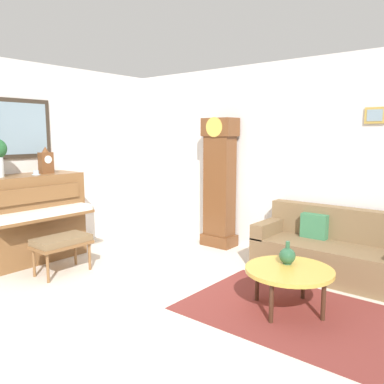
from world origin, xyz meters
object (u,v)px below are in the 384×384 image
(grandfather_clock, at_px, (219,186))
(couch, at_px, (333,251))
(piano, at_px, (30,218))
(mantel_clock, at_px, (46,161))
(piano_bench, at_px, (62,242))
(teacup, at_px, (36,173))
(green_jug, at_px, (287,256))
(coffee_table, at_px, (289,271))

(grandfather_clock, bearing_deg, couch, -6.09)
(piano, xyz_separation_m, mantel_clock, (0.00, 0.29, 0.77))
(piano_bench, height_order, grandfather_clock, grandfather_clock)
(mantel_clock, distance_m, teacup, 0.26)
(piano, height_order, green_jug, piano)
(teacup, height_order, green_jug, teacup)
(grandfather_clock, bearing_deg, green_jug, -36.56)
(piano_bench, distance_m, grandfather_clock, 2.52)
(teacup, bearing_deg, couch, 30.52)
(piano_bench, xyz_separation_m, coffee_table, (2.72, 0.85, 0.00))
(piano_bench, relative_size, grandfather_clock, 0.34)
(piano, xyz_separation_m, piano_bench, (0.79, -0.01, -0.21))
(piano_bench, xyz_separation_m, grandfather_clock, (0.81, 2.32, 0.56))
(grandfather_clock, height_order, coffee_table, grandfather_clock)
(grandfather_clock, height_order, green_jug, grandfather_clock)
(piano, height_order, mantel_clock, mantel_clock)
(coffee_table, relative_size, teacup, 7.59)
(couch, height_order, green_jug, couch)
(piano, relative_size, piano_bench, 2.06)
(piano_bench, bearing_deg, couch, 38.02)
(piano, relative_size, green_jug, 6.00)
(mantel_clock, bearing_deg, grandfather_clock, 51.86)
(piano, bearing_deg, couch, 31.12)
(piano, xyz_separation_m, teacup, (0.07, 0.09, 0.63))
(coffee_table, bearing_deg, mantel_clock, -171.13)
(piano, height_order, coffee_table, piano)
(grandfather_clock, bearing_deg, teacup, -124.34)
(piano_bench, height_order, mantel_clock, mantel_clock)
(piano_bench, height_order, teacup, teacup)
(piano, distance_m, mantel_clock, 0.83)
(piano_bench, bearing_deg, mantel_clock, 159.08)
(piano, bearing_deg, piano_bench, -0.62)
(piano_bench, distance_m, teacup, 1.10)
(couch, distance_m, teacup, 4.08)
(piano, distance_m, green_jug, 3.55)
(couch, distance_m, coffee_table, 1.28)
(mantel_clock, bearing_deg, couch, 27.51)
(piano_bench, relative_size, mantel_clock, 1.84)
(piano_bench, bearing_deg, teacup, 171.93)
(grandfather_clock, xyz_separation_m, coffee_table, (1.91, -1.48, -0.56))
(coffee_table, relative_size, green_jug, 3.67)
(grandfather_clock, relative_size, green_jug, 8.46)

